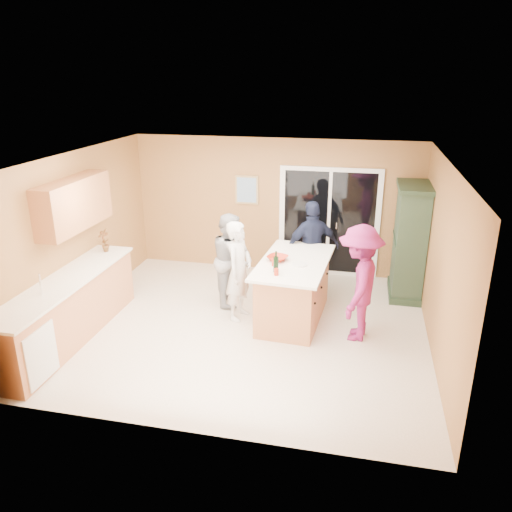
% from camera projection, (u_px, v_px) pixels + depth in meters
% --- Properties ---
extents(floor, '(5.50, 5.50, 0.00)m').
position_uv_depth(floor, '(245.00, 327.00, 7.78)').
color(floor, silver).
rests_on(floor, ground).
extents(ceiling, '(5.50, 5.00, 0.10)m').
position_uv_depth(ceiling, '(244.00, 159.00, 6.88)').
color(ceiling, white).
rests_on(ceiling, wall_back).
extents(wall_back, '(5.50, 0.10, 2.60)m').
position_uv_depth(wall_back, '(275.00, 206.00, 9.62)').
color(wall_back, tan).
rests_on(wall_back, ground).
extents(wall_front, '(5.50, 0.10, 2.60)m').
position_uv_depth(wall_front, '(187.00, 328.00, 5.03)').
color(wall_front, tan).
rests_on(wall_front, ground).
extents(wall_left, '(0.10, 5.00, 2.60)m').
position_uv_depth(wall_left, '(76.00, 236.00, 7.88)').
color(wall_left, tan).
rests_on(wall_left, ground).
extents(wall_right, '(0.10, 5.00, 2.60)m').
position_uv_depth(wall_right, '(441.00, 262.00, 6.78)').
color(wall_right, tan).
rests_on(wall_right, ground).
extents(left_cabinet_run, '(0.65, 3.05, 1.24)m').
position_uv_depth(left_cabinet_run, '(62.00, 315.00, 7.14)').
color(left_cabinet_run, '#C6794D').
rests_on(left_cabinet_run, floor).
extents(upper_cabinets, '(0.35, 1.60, 0.75)m').
position_uv_depth(upper_cabinets, '(74.00, 204.00, 7.46)').
color(upper_cabinets, '#C6794D').
rests_on(upper_cabinets, wall_left).
extents(sliding_door, '(1.90, 0.07, 2.10)m').
position_uv_depth(sliding_door, '(329.00, 222.00, 9.46)').
color(sliding_door, white).
rests_on(sliding_door, floor).
extents(framed_picture, '(0.46, 0.04, 0.56)m').
position_uv_depth(framed_picture, '(247.00, 190.00, 9.60)').
color(framed_picture, '#A48652').
rests_on(framed_picture, wall_back).
extents(kitchen_island, '(1.14, 1.94, 0.99)m').
position_uv_depth(kitchen_island, '(294.00, 292.00, 7.89)').
color(kitchen_island, '#C6794D').
rests_on(kitchen_island, floor).
extents(green_hutch, '(0.57, 1.08, 1.99)m').
position_uv_depth(green_hutch, '(409.00, 243.00, 8.59)').
color(green_hutch, '#233825').
rests_on(green_hutch, floor).
extents(woman_white, '(0.50, 0.65, 1.60)m').
position_uv_depth(woman_white, '(239.00, 271.00, 7.81)').
color(woman_white, silver).
rests_on(woman_white, floor).
extents(woman_grey, '(0.78, 0.90, 1.57)m').
position_uv_depth(woman_grey, '(231.00, 259.00, 8.36)').
color(woman_grey, '#AAAAAD').
rests_on(woman_grey, floor).
extents(woman_navy, '(1.07, 0.83, 1.69)m').
position_uv_depth(woman_navy, '(312.00, 249.00, 8.66)').
color(woman_navy, '#1B1F3C').
rests_on(woman_navy, floor).
extents(woman_magenta, '(0.79, 1.20, 1.73)m').
position_uv_depth(woman_magenta, '(359.00, 283.00, 7.19)').
color(woman_magenta, '#952072').
rests_on(woman_magenta, floor).
extents(serving_bowl, '(0.40, 0.40, 0.08)m').
position_uv_depth(serving_bowl, '(278.00, 258.00, 7.72)').
color(serving_bowl, '#AF2813').
rests_on(serving_bowl, kitchen_island).
extents(tulip_vase, '(0.22, 0.17, 0.38)m').
position_uv_depth(tulip_vase, '(105.00, 241.00, 8.19)').
color(tulip_vase, '#A61015').
rests_on(tulip_vase, left_cabinet_run).
extents(tumbler_near, '(0.10, 0.10, 0.11)m').
position_uv_depth(tumbler_near, '(274.00, 262.00, 7.50)').
color(tumbler_near, '#AF2813').
rests_on(tumbler_near, kitchen_island).
extents(tumbler_far, '(0.09, 0.09, 0.10)m').
position_uv_depth(tumbler_far, '(276.00, 272.00, 7.15)').
color(tumbler_far, '#AF2813').
rests_on(tumbler_far, kitchen_island).
extents(wine_bottle, '(0.07, 0.07, 0.32)m').
position_uv_depth(wine_bottle, '(276.00, 264.00, 7.24)').
color(wine_bottle, black).
rests_on(wine_bottle, kitchen_island).
extents(white_plate, '(0.29, 0.29, 0.02)m').
position_uv_depth(white_plate, '(300.00, 264.00, 7.55)').
color(white_plate, silver).
rests_on(white_plate, kitchen_island).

